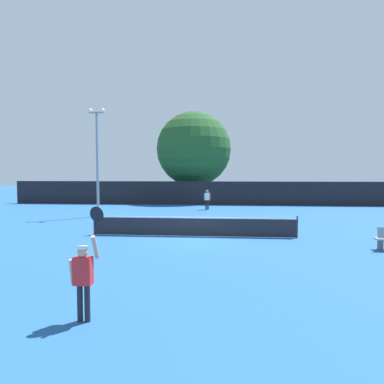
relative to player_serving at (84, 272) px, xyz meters
name	(u,v)px	position (x,y,z in m)	size (l,w,h in m)	color
ground_plane	(193,236)	(1.54, 9.55, -1.06)	(120.00, 120.00, 0.00)	#235693
tennis_net	(193,226)	(1.54, 9.55, -0.55)	(10.16, 0.08, 1.07)	#232328
perimeter_fence	(206,193)	(1.54, 25.76, 0.09)	(39.05, 0.12, 2.30)	black
player_serving	(84,272)	(0.00, 0.00, 0.00)	(0.67, 0.39, 2.44)	red
player_receiving	(207,198)	(1.77, 21.40, -0.04)	(0.57, 0.24, 1.66)	white
tennis_ball	(204,226)	(1.96, 12.50, -1.03)	(0.07, 0.07, 0.07)	#CCE033
light_pole	(97,155)	(-5.84, 16.28, 3.33)	(1.18, 0.28, 7.66)	gray
large_tree	(194,149)	(-0.04, 29.73, 4.66)	(8.13, 8.13, 9.80)	brown
parked_car_near	(143,192)	(-6.41, 32.41, -0.29)	(2.31, 4.37, 1.69)	#B7B7BC
parked_car_mid	(181,192)	(-1.84, 33.27, -0.29)	(2.01, 4.25, 1.69)	navy
parked_car_far	(230,193)	(4.08, 31.99, -0.29)	(1.99, 4.24, 1.69)	black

